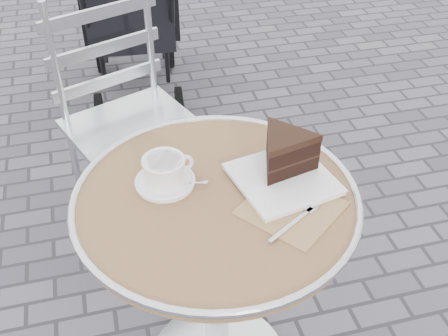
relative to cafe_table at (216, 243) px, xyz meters
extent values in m
cylinder|color=silver|center=(0.00, 0.00, -0.20)|extent=(0.07, 0.07, 0.67)
cylinder|color=tan|center=(0.00, 0.00, 0.15)|extent=(0.70, 0.70, 0.03)
torus|color=silver|center=(0.00, 0.00, 0.16)|extent=(0.72, 0.72, 0.02)
cylinder|color=white|center=(-0.11, 0.08, 0.17)|extent=(0.15, 0.15, 0.01)
cylinder|color=white|center=(-0.11, 0.08, 0.21)|extent=(0.13, 0.13, 0.07)
torus|color=white|center=(-0.06, 0.10, 0.21)|extent=(0.05, 0.02, 0.05)
cylinder|color=beige|center=(-0.11, 0.08, 0.24)|extent=(0.09, 0.09, 0.01)
cube|color=#9B7655|center=(0.17, -0.09, 0.17)|extent=(0.29, 0.29, 0.00)
cube|color=white|center=(0.18, 0.01, 0.17)|extent=(0.27, 0.27, 0.01)
cylinder|color=silver|center=(-0.24, 0.44, -0.32)|extent=(0.03, 0.03, 0.49)
cylinder|color=silver|center=(0.11, 0.57, -0.32)|extent=(0.03, 0.03, 0.49)
cylinder|color=silver|center=(-0.37, 0.78, -0.32)|extent=(0.03, 0.03, 0.49)
cylinder|color=silver|center=(-0.02, 0.91, -0.32)|extent=(0.03, 0.03, 0.49)
cube|color=silver|center=(-0.13, 0.68, -0.07)|extent=(0.56, 0.56, 0.02)
cube|color=black|center=(-0.01, 1.78, -0.10)|extent=(0.47, 0.69, 0.39)
cylinder|color=black|center=(-0.25, 1.51, -0.48)|extent=(0.05, 0.18, 0.18)
cylinder|color=black|center=(0.16, 1.47, -0.48)|extent=(0.05, 0.18, 0.18)
cylinder|color=black|center=(-0.19, 2.09, -0.43)|extent=(0.06, 0.28, 0.27)
cylinder|color=black|center=(0.22, 2.05, -0.43)|extent=(0.06, 0.28, 0.27)
camera|label=1|loc=(-0.24, -1.01, 1.08)|focal=45.00mm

